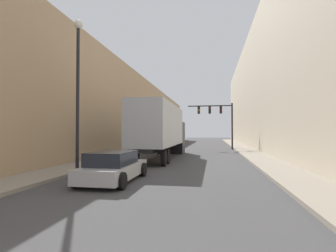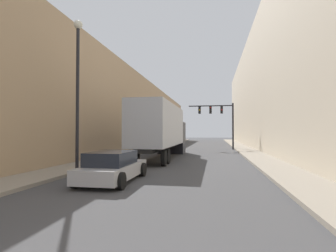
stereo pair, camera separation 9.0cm
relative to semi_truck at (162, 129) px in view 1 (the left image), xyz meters
The scene contains 8 objects.
sidewalk_right 12.98m from the semi_truck, 53.35° to the left, with size 2.24×80.00×0.15m.
sidewalk_left 11.15m from the semi_truck, 110.07° to the left, with size 2.24×80.00×0.15m.
building_right 16.46m from the semi_truck, 41.13° to the left, with size 6.00×80.00×15.17m.
building_left 13.13m from the semi_truck, 127.48° to the left, with size 6.00×80.00×9.28m.
semi_truck is the anchor object (origin of this frame).
sedan_car 10.23m from the semi_truck, 90.65° to the right, with size 2.01×4.24×1.28m.
traffic_signal_gantry 13.06m from the semi_truck, 67.98° to the left, with size 5.48×0.35×5.63m.
street_lamp 9.47m from the semi_truck, 105.74° to the right, with size 0.44×0.44×7.62m.
Camera 1 is at (2.10, -0.90, 2.09)m, focal length 28.00 mm.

